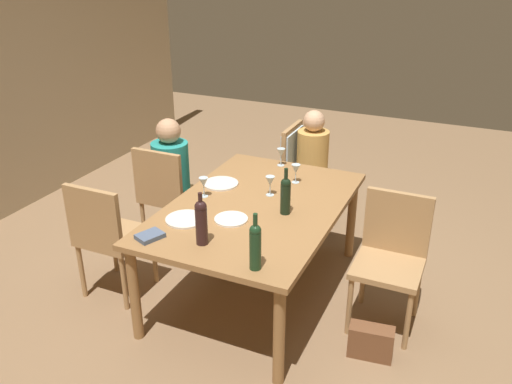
# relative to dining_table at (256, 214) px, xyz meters

# --- Properties ---
(ground_plane) EXTENTS (10.00, 10.00, 0.00)m
(ground_plane) POSITION_rel_dining_table_xyz_m (0.00, 0.00, -0.66)
(ground_plane) COLOR #846647
(dining_table) EXTENTS (1.74, 1.15, 0.73)m
(dining_table) POSITION_rel_dining_table_xyz_m (0.00, 0.00, 0.00)
(dining_table) COLOR olive
(dining_table) RESTS_ON ground_plane
(chair_right_end) EXTENTS (0.44, 0.46, 0.92)m
(chair_right_end) POSITION_rel_dining_table_xyz_m (1.25, 0.12, -0.06)
(chair_right_end) COLOR #A87F51
(chair_right_end) RESTS_ON ground_plane
(chair_far_right) EXTENTS (0.44, 0.44, 0.92)m
(chair_far_right) POSITION_rel_dining_table_xyz_m (0.30, 0.95, -0.12)
(chair_far_right) COLOR #A87F51
(chair_far_right) RESTS_ON ground_plane
(chair_far_left) EXTENTS (0.44, 0.44, 0.92)m
(chair_far_left) POSITION_rel_dining_table_xyz_m (-0.48, 0.95, -0.12)
(chair_far_left) COLOR #A87F51
(chair_far_left) RESTS_ON ground_plane
(chair_near) EXTENTS (0.44, 0.44, 0.92)m
(chair_near) POSITION_rel_dining_table_xyz_m (0.09, -0.95, -0.12)
(chair_near) COLOR #A87F51
(chair_near) RESTS_ON ground_plane
(person_woman_host) EXTENTS (0.29, 0.33, 1.09)m
(person_woman_host) POSITION_rel_dining_table_xyz_m (1.25, -0.03, -0.02)
(person_woman_host) COLOR #33333D
(person_woman_host) RESTS_ON ground_plane
(person_man_bearded) EXTENTS (0.35, 0.31, 1.13)m
(person_man_bearded) POSITION_rel_dining_table_xyz_m (0.42, 0.95, -0.00)
(person_man_bearded) COLOR #33333D
(person_man_bearded) RESTS_ON ground_plane
(wine_bottle_tall_green) EXTENTS (0.07, 0.07, 0.33)m
(wine_bottle_tall_green) POSITION_rel_dining_table_xyz_m (-0.04, -0.23, 0.21)
(wine_bottle_tall_green) COLOR black
(wine_bottle_tall_green) RESTS_ON dining_table
(wine_bottle_dark_red) EXTENTS (0.07, 0.07, 0.34)m
(wine_bottle_dark_red) POSITION_rel_dining_table_xyz_m (-0.63, 0.08, 0.23)
(wine_bottle_dark_red) COLOR black
(wine_bottle_dark_red) RESTS_ON dining_table
(wine_bottle_short_olive) EXTENTS (0.07, 0.07, 0.35)m
(wine_bottle_short_olive) POSITION_rel_dining_table_xyz_m (-0.75, -0.33, 0.22)
(wine_bottle_short_olive) COLOR #19381E
(wine_bottle_short_olive) RESTS_ON dining_table
(wine_glass_near_left) EXTENTS (0.07, 0.07, 0.15)m
(wine_glass_near_left) POSITION_rel_dining_table_xyz_m (0.19, -0.03, 0.18)
(wine_glass_near_left) COLOR silver
(wine_glass_near_left) RESTS_ON dining_table
(wine_glass_centre) EXTENTS (0.07, 0.07, 0.15)m
(wine_glass_centre) POSITION_rel_dining_table_xyz_m (-0.03, 0.40, 0.18)
(wine_glass_centre) COLOR silver
(wine_glass_centre) RESTS_ON dining_table
(wine_glass_near_right) EXTENTS (0.07, 0.07, 0.15)m
(wine_glass_near_right) POSITION_rel_dining_table_xyz_m (0.77, 0.12, 0.18)
(wine_glass_near_right) COLOR silver
(wine_glass_near_right) RESTS_ON dining_table
(wine_glass_far) EXTENTS (0.07, 0.07, 0.15)m
(wine_glass_far) POSITION_rel_dining_table_xyz_m (0.48, -0.12, 0.18)
(wine_glass_far) COLOR silver
(wine_glass_far) RESTS_ON dining_table
(dinner_plate_host) EXTENTS (0.27, 0.27, 0.01)m
(dinner_plate_host) POSITION_rel_dining_table_xyz_m (0.22, 0.39, 0.08)
(dinner_plate_host) COLOR silver
(dinner_plate_host) RESTS_ON dining_table
(dinner_plate_guest_left) EXTENTS (0.22, 0.22, 0.01)m
(dinner_plate_guest_left) POSITION_rel_dining_table_xyz_m (-0.28, 0.06, 0.08)
(dinner_plate_guest_left) COLOR white
(dinner_plate_guest_left) RESTS_ON dining_table
(dinner_plate_guest_right) EXTENTS (0.27, 0.27, 0.01)m
(dinner_plate_guest_right) POSITION_rel_dining_table_xyz_m (-0.40, 0.33, 0.08)
(dinner_plate_guest_right) COLOR silver
(dinner_plate_guest_right) RESTS_ON dining_table
(folded_napkin) EXTENTS (0.19, 0.17, 0.03)m
(folded_napkin) POSITION_rel_dining_table_xyz_m (-0.70, 0.41, 0.09)
(folded_napkin) COLOR #4C5B75
(folded_napkin) RESTS_ON dining_table
(handbag) EXTENTS (0.15, 0.29, 0.22)m
(handbag) POSITION_rel_dining_table_xyz_m (-0.35, -0.95, -0.55)
(handbag) COLOR brown
(handbag) RESTS_ON ground_plane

